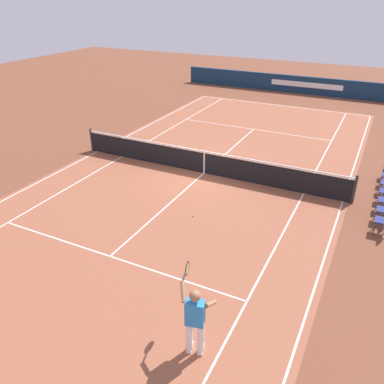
% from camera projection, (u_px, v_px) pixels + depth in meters
% --- Properties ---
extents(ground_plane, '(60.00, 60.00, 0.00)m').
position_uv_depth(ground_plane, '(204.00, 173.00, 16.35)').
color(ground_plane, brown).
extents(court_slab, '(24.20, 11.40, 0.00)m').
position_uv_depth(court_slab, '(204.00, 173.00, 16.35)').
color(court_slab, '#935138').
rests_on(court_slab, ground_plane).
extents(court_line_markings, '(23.85, 11.05, 0.01)m').
position_uv_depth(court_line_markings, '(204.00, 173.00, 16.34)').
color(court_line_markings, white).
rests_on(court_line_markings, ground_plane).
extents(tennis_net, '(0.10, 11.70, 1.08)m').
position_uv_depth(tennis_net, '(204.00, 162.00, 16.12)').
color(tennis_net, '#2D2D33').
rests_on(tennis_net, ground_plane).
extents(stadium_barrier, '(0.26, 17.00, 1.22)m').
position_uv_depth(stadium_barrier, '(296.00, 84.00, 28.72)').
color(stadium_barrier, '#112D4C').
rests_on(stadium_barrier, ground_plane).
extents(tennis_player_near, '(0.99, 0.86, 1.70)m').
position_uv_depth(tennis_player_near, '(195.00, 318.00, 7.90)').
color(tennis_player_near, white).
rests_on(tennis_player_near, ground_plane).
extents(tennis_ball, '(0.07, 0.07, 0.07)m').
position_uv_depth(tennis_ball, '(193.00, 216.00, 13.20)').
color(tennis_ball, '#CCE01E').
rests_on(tennis_ball, ground_plane).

